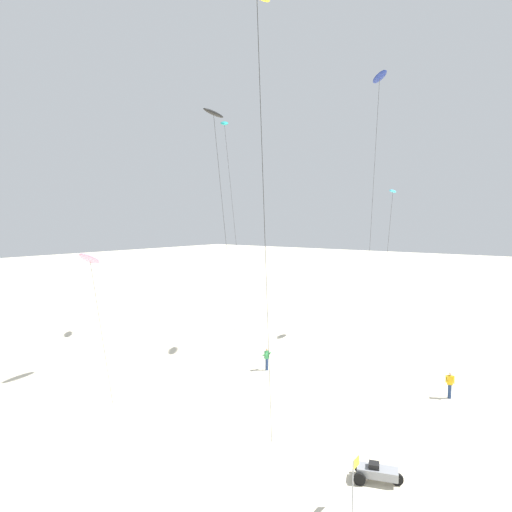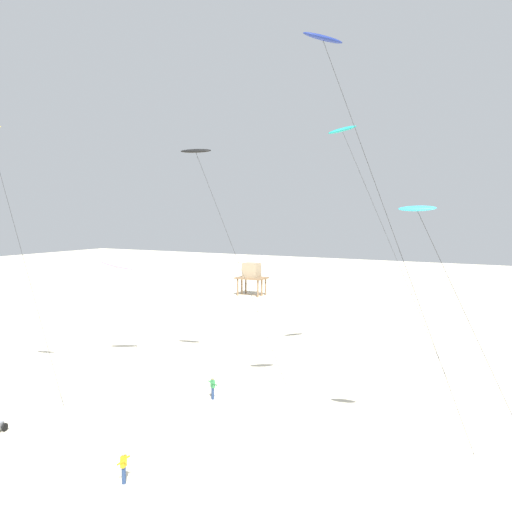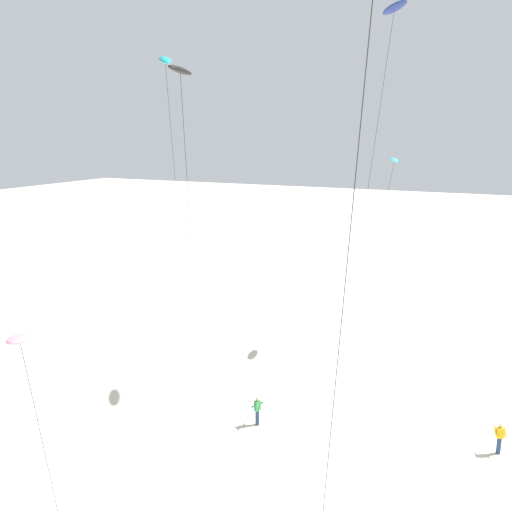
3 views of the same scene
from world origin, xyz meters
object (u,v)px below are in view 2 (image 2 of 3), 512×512
Objects in this scene: kite_black at (197,154)px; kite_teal at (344,132)px; kite_flyer_middle at (213,387)px; stilt_house at (252,273)px; kite_cyan at (419,213)px; kite_flyer_nearest at (124,467)px; kite_navy at (326,45)px; kite_pink at (116,266)px.

kite_black is 11.98m from kite_teal.
stilt_house is at bearing 115.72° from kite_flyer_middle.
kite_black is at bearing 160.89° from kite_cyan.
kite_flyer_nearest is 1.00× the size of kite_flyer_middle.
kite_teal is 29.39m from kite_flyer_nearest.
kite_teal is at bearing 105.05° from kite_navy.
kite_pink is at bearing 161.69° from kite_navy.
kite_teal is 12.55× the size of kite_flyer_middle.
kite_black is 47.77m from stilt_house.
kite_navy reaches higher than kite_pink.
kite_black is 1.33× the size of kite_cyan.
kite_cyan is 8.48× the size of kite_flyer_middle.
kite_teal is 17.32m from kite_cyan.
kite_navy is 1.25× the size of kite_black.
kite_teal is at bearing 55.91° from kite_flyer_middle.
kite_black is 3.44× the size of stilt_house.
stilt_house is (-36.50, 47.97, -9.94)m from kite_cyan.
kite_cyan is 20.30m from kite_flyer_middle.
kite_teal is (-3.72, 13.84, -2.46)m from kite_navy.
kite_cyan is 8.48× the size of kite_flyer_nearest.
kite_pink is 5.75× the size of kite_flyer_middle.
kite_navy is 4.29× the size of stilt_house.
kite_black is at bearing 153.00° from kite_navy.
stilt_house is at bearing 127.27° from kite_cyan.
kite_flyer_middle is (2.95, -2.45, -17.44)m from kite_black.
kite_flyer_nearest is (-7.57, -7.95, -21.80)m from kite_navy.
kite_teal is at bearing 37.08° from kite_black.
kite_black is 0.90× the size of kite_teal.
kite_cyan is at bearing -52.73° from stilt_house.
kite_teal is at bearing 79.99° from kite_flyer_nearest.
kite_navy is 1.12× the size of kite_teal.
kite_black reaches higher than kite_cyan.
kite_black is 1.96× the size of kite_pink.
stilt_house is (-31.46, 48.36, -18.92)m from kite_navy.
kite_navy is at bearing -27.00° from kite_black.
kite_pink is (-9.35, 0.75, -9.30)m from kite_black.
kite_teal is 1.48× the size of kite_cyan.
kite_navy is at bearing -74.95° from kite_teal.
kite_teal reaches higher than stilt_house.
kite_flyer_nearest is 12.49m from kite_flyer_middle.
stilt_house reaches higher than kite_flyer_middle.
kite_pink is at bearing 175.43° from kite_black.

